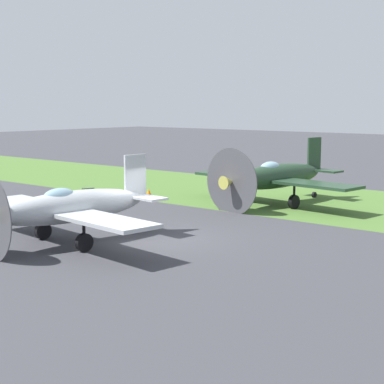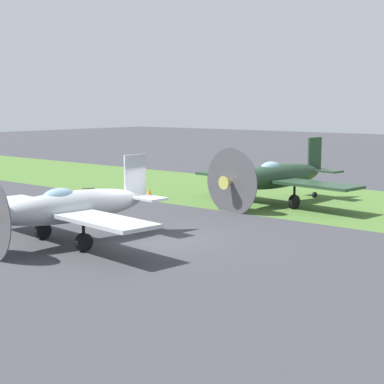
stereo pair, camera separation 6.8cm
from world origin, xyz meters
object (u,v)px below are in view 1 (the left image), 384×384
at_px(airplane_lead, 70,207).
at_px(airplane_wingman, 276,176).
at_px(runway_marker_cone, 149,193).
at_px(fuel_drum, 88,197).
at_px(supply_crate, 56,202).

relative_size(airplane_lead, airplane_wingman, 0.94).
distance_m(airplane_lead, runway_marker_cone, 11.39).
height_order(airplane_wingman, fuel_drum, airplane_wingman).
distance_m(airplane_wingman, fuel_drum, 9.13).
xyz_separation_m(airplane_wingman, supply_crate, (7.15, 7.69, -1.06)).
height_order(supply_crate, runway_marker_cone, supply_crate).
bearing_deg(runway_marker_cone, supply_crate, 83.44).
distance_m(airplane_wingman, runway_marker_cone, 6.95).
xyz_separation_m(airplane_wingman, fuel_drum, (6.69, 6.14, -0.93)).
bearing_deg(supply_crate, airplane_wingman, -132.93).
bearing_deg(supply_crate, fuel_drum, -106.71).
bearing_deg(fuel_drum, supply_crate, 73.29).
xyz_separation_m(supply_crate, runway_marker_cone, (-0.64, -5.56, -0.10)).
height_order(fuel_drum, supply_crate, fuel_drum).
relative_size(airplane_lead, fuel_drum, 9.77).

